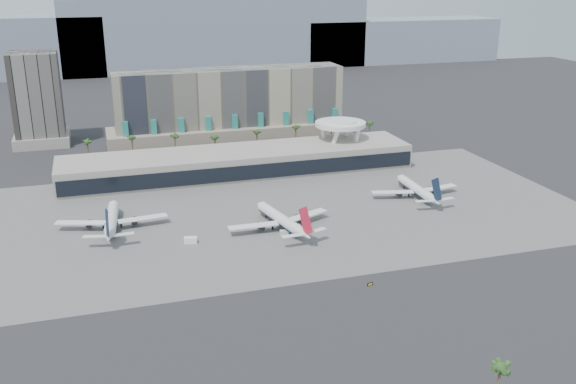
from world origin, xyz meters
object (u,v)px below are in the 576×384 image
object	(u,v)px
airliner_centre	(281,219)
airliner_right	(417,189)
service_vehicle_a	(191,240)
service_vehicle_b	(284,232)
taxiway_sign	(370,284)
airliner_left	(112,220)

from	to	relation	value
airliner_centre	airliner_right	bearing A→B (deg)	3.15
service_vehicle_a	service_vehicle_b	xyz separation A→B (m)	(34.94, -2.27, -0.32)
service_vehicle_a	airliner_right	bearing A→B (deg)	25.81
taxiway_sign	airliner_left	bearing A→B (deg)	117.40
service_vehicle_a	taxiway_sign	bearing A→B (deg)	-31.53
airliner_left	taxiway_sign	size ratio (longest dim) A/B	20.25
airliner_right	service_vehicle_a	distance (m)	105.01
airliner_left	service_vehicle_b	size ratio (longest dim) A/B	14.01
service_vehicle_a	taxiway_sign	size ratio (longest dim) A/B	2.13
airliner_centre	airliner_right	distance (m)	69.49
service_vehicle_b	taxiway_sign	bearing A→B (deg)	-69.18
service_vehicle_a	service_vehicle_b	world-z (taller)	service_vehicle_a
airliner_centre	service_vehicle_a	world-z (taller)	airliner_centre
airliner_centre	airliner_right	world-z (taller)	airliner_centre
airliner_left	taxiway_sign	xyz separation A→B (m)	(75.82, -72.45, -3.33)
airliner_right	service_vehicle_a	xyz separation A→B (m)	(-102.79, -21.33, -2.52)
airliner_centre	airliner_right	size ratio (longest dim) A/B	1.04
service_vehicle_b	service_vehicle_a	bearing A→B (deg)	-179.27
airliner_right	service_vehicle_b	xyz separation A→B (m)	(-67.85, -23.60, -2.84)
airliner_left	airliner_centre	xyz separation A→B (m)	(62.44, -18.88, 0.01)
airliner_left	taxiway_sign	distance (m)	104.92
airliner_left	airliner_centre	distance (m)	65.23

